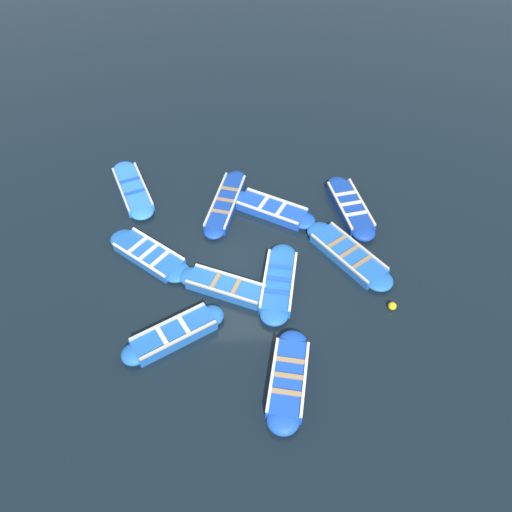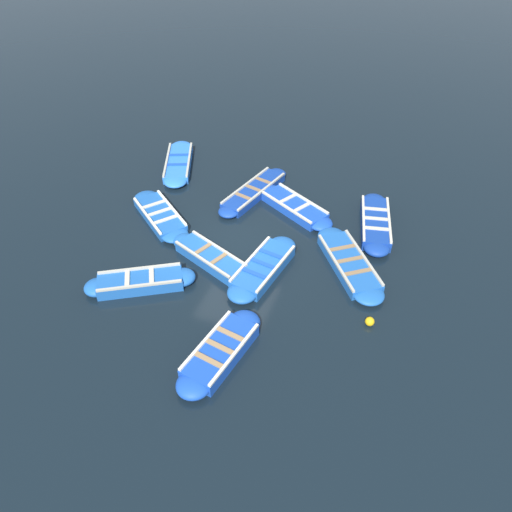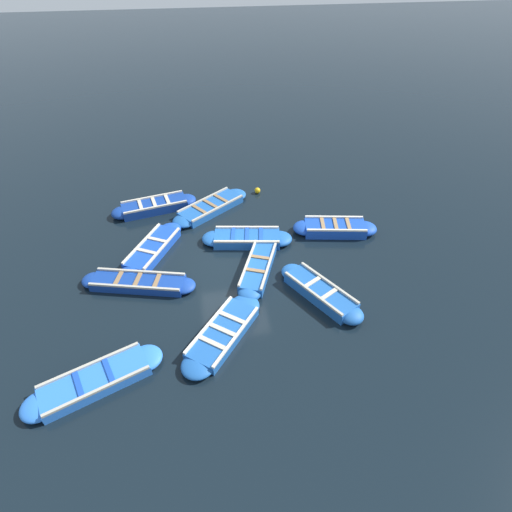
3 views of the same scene
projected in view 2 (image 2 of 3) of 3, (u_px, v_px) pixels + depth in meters
ground_plane at (236, 249)px, 16.57m from camera, size 120.00×120.00×0.00m
boat_alongside at (263, 268)px, 15.62m from camera, size 1.48×3.54×0.41m
boat_outer_left at (140, 282)px, 15.12m from camera, size 3.28×2.37×0.44m
boat_centre at (254, 192)px, 18.90m from camera, size 1.72×3.95×0.35m
boat_tucked at (375, 223)px, 17.35m from camera, size 1.61×3.68×0.44m
boat_bow_out at (349, 263)px, 15.82m from camera, size 3.02×3.63×0.36m
boat_broadside at (294, 207)px, 18.13m from camera, size 3.45×2.42×0.39m
boat_mid_row at (220, 352)px, 13.11m from camera, size 1.48×3.39×0.46m
boat_outer_right at (160, 215)px, 17.77m from camera, size 3.31×2.89×0.35m
boat_inner_gap at (211, 258)px, 15.98m from camera, size 3.36×1.96×0.40m
boat_drifting at (178, 163)px, 20.49m from camera, size 2.22×3.74×0.37m
buoy_orange_near at (370, 321)px, 14.00m from camera, size 0.27×0.27×0.27m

